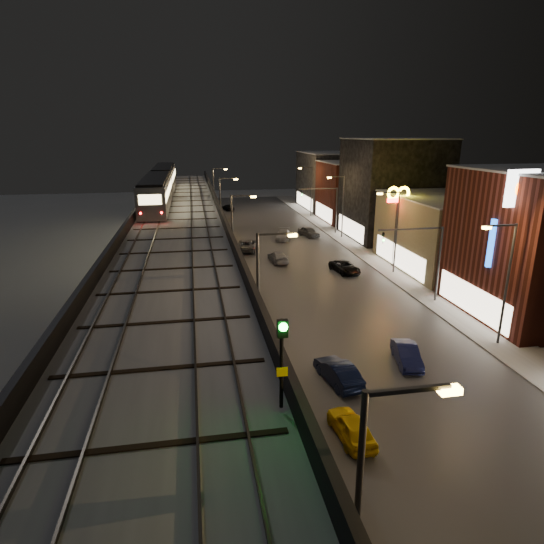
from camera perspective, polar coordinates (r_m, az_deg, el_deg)
ground at (r=20.86m, az=6.41°, el=-28.46°), size 220.00×220.00×0.00m
road_surface at (r=52.53m, az=3.68°, el=0.63°), size 17.00×120.00×0.06m
sidewalk_right at (r=55.66m, az=13.74°, el=1.16°), size 4.00×120.00×0.14m
under_viaduct_pavement at (r=51.15m, az=-11.19°, el=-0.12°), size 11.00×120.00×0.06m
elevated_viaduct at (r=46.73m, az=-11.63°, el=5.31°), size 9.00×100.00×6.30m
viaduct_trackbed at (r=46.70m, az=-11.69°, el=6.26°), size 8.40×100.00×0.32m
viaduct_parapet_streetside at (r=46.72m, az=-6.34°, el=7.09°), size 0.30×100.00×1.10m
viaduct_parapet_far at (r=46.99m, az=-17.05°, el=6.51°), size 0.30×100.00×1.10m
building_c at (r=55.13m, az=21.49°, el=4.60°), size 12.20×15.20×8.16m
building_d at (r=68.63m, az=14.89°, el=9.99°), size 12.20×13.20×14.16m
building_e at (r=81.70m, az=10.69°, el=9.90°), size 12.20×12.20×10.16m
building_f at (r=94.80m, az=7.73°, el=11.29°), size 12.20×16.20×11.16m
streetlight_left_0 at (r=13.75m, az=11.81°, el=-27.75°), size 2.57×0.28×9.00m
streetlight_left_1 at (r=28.89m, az=-1.24°, el=-2.39°), size 2.57×0.28×9.00m
streetlight_right_1 at (r=35.63m, az=27.17°, el=-0.53°), size 2.56×0.28×9.00m
streetlight_left_2 at (r=46.14m, az=-4.67°, el=4.97°), size 2.57×0.28×9.00m
streetlight_right_2 at (r=50.63m, az=15.13°, el=5.52°), size 2.56×0.28×9.00m
streetlight_left_3 at (r=63.80m, az=-6.24°, el=8.29°), size 2.57×0.28×9.00m
streetlight_right_3 at (r=67.12m, az=8.70°, el=8.63°), size 2.56×0.28×9.00m
streetlight_left_4 at (r=81.61m, az=-7.14°, el=10.16°), size 2.57×0.28×9.00m
streetlight_right_4 at (r=84.23m, az=4.79°, el=10.45°), size 2.56×0.28×9.00m
traffic_light_rig_a at (r=42.58m, az=18.97°, el=2.04°), size 6.10×0.34×7.00m
traffic_light_rig_b at (r=69.78m, az=7.19°, el=8.39°), size 6.10×0.34×7.00m
subway_train at (r=63.18m, az=-13.77°, el=10.68°), size 2.92×35.74×3.49m
rail_signal at (r=13.73m, az=1.29°, el=-9.34°), size 0.35×0.43×3.00m
car_taxi at (r=24.51m, az=9.92°, el=-18.70°), size 1.76×3.82×1.27m
car_near_white at (r=28.95m, az=8.29°, el=-12.42°), size 2.20×4.41×1.39m
car_mid_silver at (r=59.65m, az=-3.15°, el=3.36°), size 3.68×5.81×1.49m
car_mid_dark at (r=54.22m, az=0.75°, el=1.85°), size 2.09×4.48×1.27m
car_far_white at (r=91.65m, az=-5.57°, el=8.05°), size 2.59×3.98×1.26m
car_onc_silver at (r=32.07m, az=16.55°, el=-10.00°), size 2.15×4.13×1.30m
car_onc_dark at (r=50.68m, az=9.14°, el=0.54°), size 2.81×4.82×1.26m
car_onc_white at (r=65.79m, az=1.42°, el=4.63°), size 3.13×5.12×1.39m
car_onc_red at (r=68.05m, az=4.64°, el=5.02°), size 2.91×4.53×1.43m
sign_mcdonalds at (r=52.92m, az=15.50°, el=8.34°), size 2.74×0.49×9.23m
sign_citgo at (r=37.28m, az=28.54°, el=6.98°), size 2.61×0.39×12.41m
sign_carwash at (r=39.01m, az=26.58°, el=2.26°), size 1.66×0.35×8.63m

